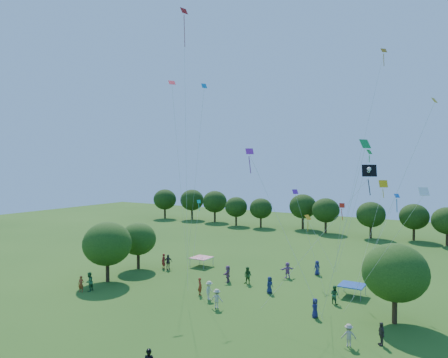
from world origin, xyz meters
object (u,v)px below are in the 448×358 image
near_tree_west (107,244)px  pirate_kite (366,174)px  near_tree_north (138,239)px  tent_red_stripe (202,258)px  near_tree_east (395,272)px  tent_blue (352,285)px  red_high_kite (185,61)px

near_tree_west → pirate_kite: size_ratio=0.57×
pirate_kite → near_tree_north: bearing=171.3°
near_tree_north → tent_red_stripe: 7.87m
near_tree_west → near_tree_east: bearing=8.0°
tent_blue → red_high_kite: (-14.50, -6.37, 21.16)m
tent_red_stripe → pirate_kite: 24.94m
tent_red_stripe → pirate_kite: pirate_kite is taller
near_tree_east → tent_red_stripe: 23.67m
red_high_kite → near_tree_east: bearing=4.9°
pirate_kite → red_high_kite: 20.19m
red_high_kite → near_tree_north: bearing=160.6°
near_tree_west → near_tree_north: 5.62m
near_tree_east → red_high_kite: (-18.86, -1.61, 18.24)m
near_tree_east → tent_blue: bearing=132.5°
near_tree_west → red_high_kite: (8.49, 2.22, 18.21)m
near_tree_east → tent_red_stripe: near_tree_east is taller
red_high_kite → near_tree_west: bearing=-165.4°
tent_red_stripe → tent_blue: same height
near_tree_east → tent_red_stripe: (-22.57, 6.52, -2.92)m
tent_blue → red_high_kite: 26.43m
near_tree_west → red_high_kite: 20.21m
pirate_kite → red_high_kite: (-17.12, 0.75, 10.68)m
tent_blue → pirate_kite: (2.62, -7.12, 10.47)m
near_tree_east → pirate_kite: 8.10m
near_tree_east → near_tree_west: bearing=-172.0°
near_tree_east → tent_blue: (-4.37, 4.76, -2.92)m
pirate_kite → red_high_kite: red_high_kite is taller
tent_red_stripe → pirate_kite: bearing=-23.1°
near_tree_west → near_tree_east: (27.35, 3.83, -0.03)m
red_high_kite → pirate_kite: bearing=-2.5°
near_tree_north → near_tree_east: 28.33m
tent_blue → tent_red_stripe: bearing=174.5°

